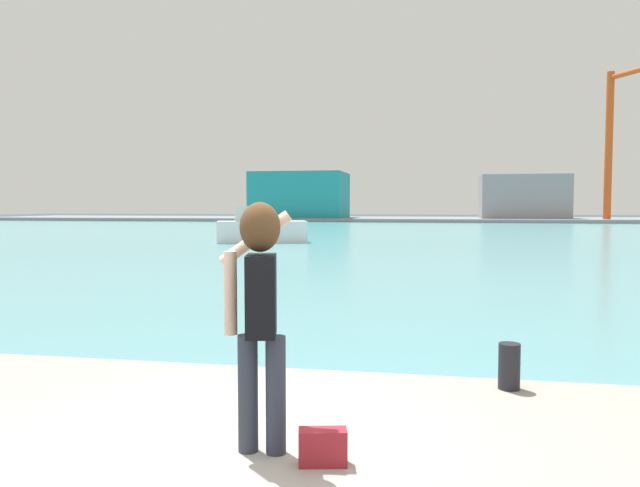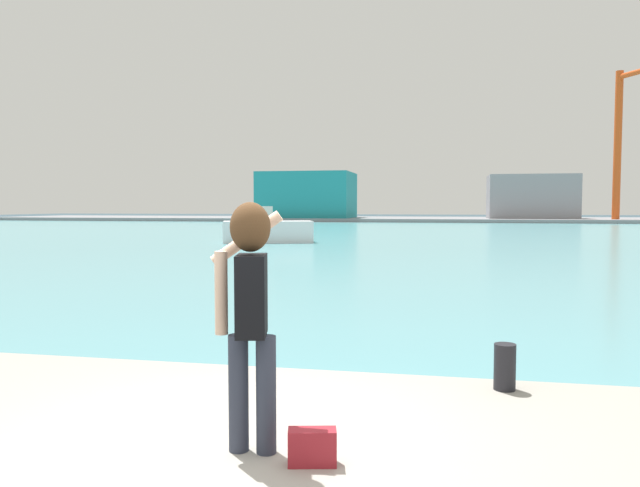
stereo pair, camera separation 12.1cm
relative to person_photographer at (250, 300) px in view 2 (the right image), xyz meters
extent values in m
plane|color=#334751|center=(-0.18, 50.20, -1.74)|extent=(220.00, 220.00, 0.00)
cube|color=#599EA8|center=(-0.18, 52.20, -1.73)|extent=(140.00, 100.00, 0.02)
cube|color=#9E998E|center=(-0.18, 0.20, -1.40)|extent=(14.00, 4.00, 0.68)
cube|color=gray|center=(-0.18, 92.20, -1.49)|extent=(140.00, 20.00, 0.50)
cylinder|color=#2D3342|center=(-0.09, 0.00, -0.66)|extent=(0.14, 0.14, 0.82)
cylinder|color=#2D3342|center=(0.11, 0.00, -0.66)|extent=(0.14, 0.14, 0.82)
cube|color=black|center=(0.01, 0.00, 0.03)|extent=(0.27, 0.38, 0.56)
sphere|color=#E0B293|center=(0.01, 0.00, 0.49)|extent=(0.22, 0.22, 0.22)
ellipsoid|color=#472D19|center=(0.01, -0.02, 0.50)|extent=(0.28, 0.26, 0.34)
cylinder|color=#E0B293|center=(-0.21, 0.00, 0.04)|extent=(0.09, 0.09, 0.58)
cylinder|color=#E0B293|center=(-0.08, 0.20, 0.41)|extent=(0.53, 0.20, 0.40)
cube|color=black|center=(-0.11, 0.32, 0.58)|extent=(0.03, 0.07, 0.14)
cube|color=maroon|center=(0.47, -0.14, -0.95)|extent=(0.34, 0.21, 0.24)
cylinder|color=black|center=(1.87, 1.86, -0.85)|extent=(0.20, 0.20, 0.43)
cube|color=white|center=(-9.85, 34.12, -1.04)|extent=(6.08, 3.90, 1.37)
cube|color=silver|center=(-10.52, 33.91, 0.12)|extent=(2.41, 2.24, 0.94)
cube|color=teal|center=(-19.64, 89.38, 2.22)|extent=(13.88, 11.06, 6.92)
cube|color=gray|center=(13.60, 91.04, 1.92)|extent=(12.32, 8.11, 6.32)
cylinder|color=#D84C19|center=(24.00, 86.47, 8.71)|extent=(1.00, 1.00, 19.92)
camera|label=1|loc=(1.20, -4.07, 0.65)|focal=34.74mm
camera|label=2|loc=(1.31, -4.04, 0.65)|focal=34.74mm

